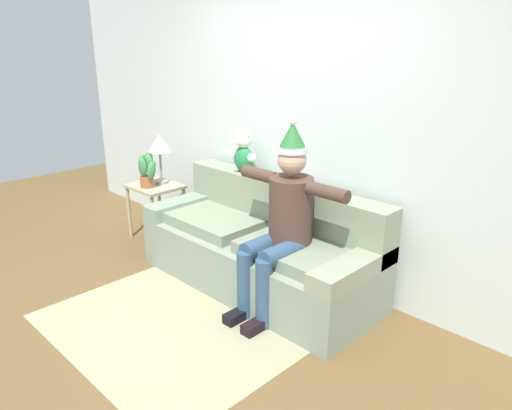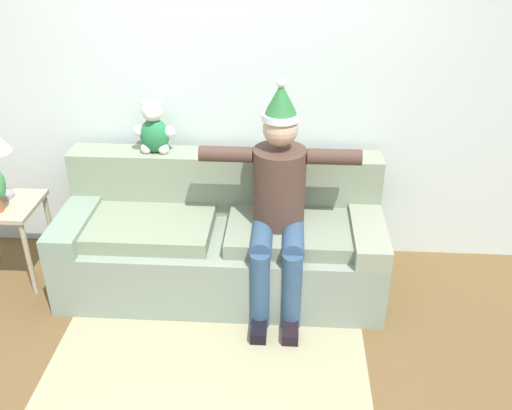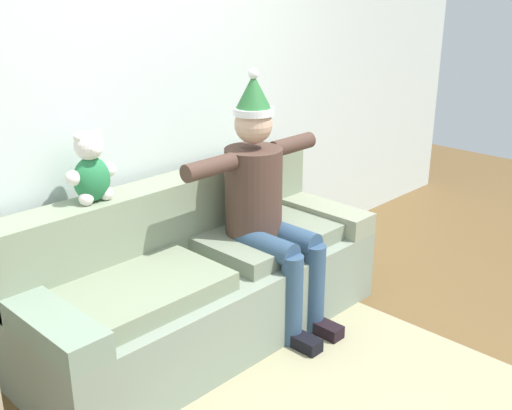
% 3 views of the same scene
% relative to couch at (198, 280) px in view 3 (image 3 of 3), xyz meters
% --- Properties ---
extents(ground_plane, '(10.00, 10.00, 0.00)m').
position_rel_couch_xyz_m(ground_plane, '(0.00, -1.04, -0.34)').
color(ground_plane, brown).
extents(back_wall, '(7.00, 0.10, 2.70)m').
position_rel_couch_xyz_m(back_wall, '(0.00, 0.51, 1.01)').
color(back_wall, silver).
rests_on(back_wall, ground_plane).
extents(couch, '(2.19, 0.86, 0.89)m').
position_rel_couch_xyz_m(couch, '(0.00, 0.00, 0.00)').
color(couch, gray).
rests_on(couch, ground_plane).
extents(person_seated, '(1.02, 0.77, 1.53)m').
position_rel_couch_xyz_m(person_seated, '(0.39, -0.17, 0.43)').
color(person_seated, '#4C342B').
rests_on(person_seated, ground_plane).
extents(teddy_bear, '(0.29, 0.17, 0.38)m').
position_rel_couch_xyz_m(teddy_bear, '(-0.48, 0.25, 0.72)').
color(teddy_bear, '#277B45').
rests_on(teddy_bear, couch).
extents(area_rug, '(1.90, 1.35, 0.01)m').
position_rel_couch_xyz_m(area_rug, '(0.00, -1.03, -0.34)').
color(area_rug, tan).
rests_on(area_rug, ground_plane).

